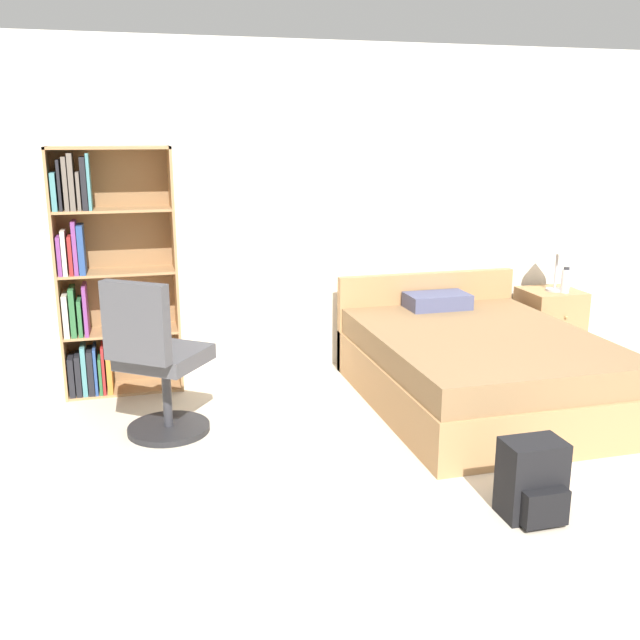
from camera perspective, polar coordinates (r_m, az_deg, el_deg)
ground_plane at (r=3.52m, az=19.00°, el=-19.08°), size 14.00×14.00×0.00m
wall_back at (r=5.90m, az=2.38°, el=8.79°), size 9.00×0.06×2.60m
bookshelf at (r=5.48m, az=-17.16°, el=3.24°), size 0.86×0.33×1.82m
bed at (r=5.30m, az=12.32°, el=-3.55°), size 1.53×2.02×0.79m
office_chair at (r=4.63m, az=-12.92°, el=-3.42°), size 0.70×0.72×1.06m
nightstand at (r=6.51m, az=17.85°, el=-0.30°), size 0.47×0.48×0.60m
table_lamp at (r=6.35m, az=18.54°, el=5.89°), size 0.26×0.26×0.53m
water_bottle at (r=6.36m, az=19.05°, el=3.00°), size 0.07×0.07×0.22m
backpack_black at (r=3.87m, az=16.66°, el=-12.26°), size 0.31×0.28×0.41m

